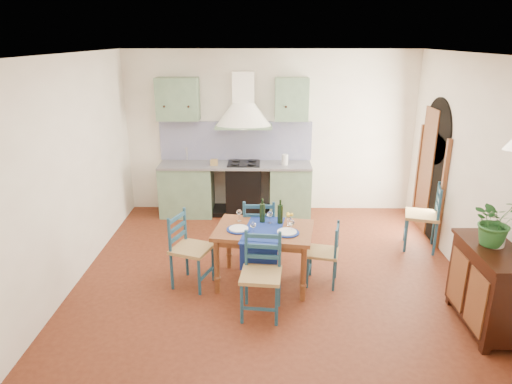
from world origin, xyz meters
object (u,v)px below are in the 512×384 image
dining_table (264,235)px  chair_near (261,274)px  potted_plant (496,221)px  sideboard (489,285)px

dining_table → chair_near: (-0.03, -0.66, -0.18)m
dining_table → chair_near: size_ratio=1.36×
dining_table → potted_plant: 2.56m
chair_near → potted_plant: (2.40, -0.13, 0.71)m
chair_near → sideboard: 2.41m
chair_near → sideboard: chair_near is taller
chair_near → sideboard: bearing=-5.4°
sideboard → dining_table: bearing=159.4°
sideboard → potted_plant: (0.00, 0.10, 0.69)m
dining_table → chair_near: dining_table is taller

